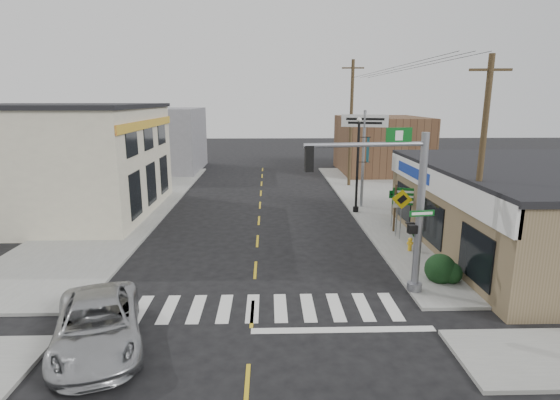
{
  "coord_description": "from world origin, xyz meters",
  "views": [
    {
      "loc": [
        0.59,
        -13.99,
        7.32
      ],
      "look_at": [
        1.13,
        5.5,
        2.8
      ],
      "focal_mm": 28.0,
      "sensor_mm": 36.0,
      "label": 1
    }
  ],
  "objects_px": {
    "utility_pole_far": "(351,123)",
    "fire_hydrant": "(410,243)",
    "utility_pole_near": "(480,170)",
    "dance_center_sign": "(364,134)",
    "guide_sign": "(407,201)",
    "traffic_signal_pole": "(401,197)",
    "suv": "(98,325)",
    "lamp_post": "(359,158)",
    "bare_tree": "(502,187)"
  },
  "relations": [
    {
      "from": "traffic_signal_pole",
      "to": "lamp_post",
      "type": "bearing_deg",
      "value": 78.28
    },
    {
      "from": "guide_sign",
      "to": "utility_pole_near",
      "type": "bearing_deg",
      "value": -69.52
    },
    {
      "from": "guide_sign",
      "to": "bare_tree",
      "type": "xyz_separation_m",
      "value": [
        2.18,
        -5.49,
        1.89
      ]
    },
    {
      "from": "dance_center_sign",
      "to": "utility_pole_far",
      "type": "bearing_deg",
      "value": 102.43
    },
    {
      "from": "guide_sign",
      "to": "suv",
      "type": "bearing_deg",
      "value": -123.65
    },
    {
      "from": "suv",
      "to": "utility_pole_near",
      "type": "distance_m",
      "value": 14.57
    },
    {
      "from": "guide_sign",
      "to": "utility_pole_far",
      "type": "relative_size",
      "value": 0.26
    },
    {
      "from": "utility_pole_near",
      "to": "dance_center_sign",
      "type": "bearing_deg",
      "value": 103.4
    },
    {
      "from": "bare_tree",
      "to": "utility_pole_far",
      "type": "height_order",
      "value": "utility_pole_far"
    },
    {
      "from": "utility_pole_near",
      "to": "fire_hydrant",
      "type": "bearing_deg",
      "value": 115.86
    },
    {
      "from": "lamp_post",
      "to": "utility_pole_near",
      "type": "height_order",
      "value": "utility_pole_near"
    },
    {
      "from": "fire_hydrant",
      "to": "dance_center_sign",
      "type": "bearing_deg",
      "value": 93.04
    },
    {
      "from": "fire_hydrant",
      "to": "utility_pole_near",
      "type": "height_order",
      "value": "utility_pole_near"
    },
    {
      "from": "utility_pole_near",
      "to": "utility_pole_far",
      "type": "relative_size",
      "value": 0.85
    },
    {
      "from": "guide_sign",
      "to": "lamp_post",
      "type": "bearing_deg",
      "value": 127.83
    },
    {
      "from": "fire_hydrant",
      "to": "lamp_post",
      "type": "bearing_deg",
      "value": 98.22
    },
    {
      "from": "traffic_signal_pole",
      "to": "fire_hydrant",
      "type": "relative_size",
      "value": 9.35
    },
    {
      "from": "fire_hydrant",
      "to": "utility_pole_near",
      "type": "bearing_deg",
      "value": -69.36
    },
    {
      "from": "lamp_post",
      "to": "bare_tree",
      "type": "distance_m",
      "value": 10.65
    },
    {
      "from": "traffic_signal_pole",
      "to": "bare_tree",
      "type": "xyz_separation_m",
      "value": [
        4.9,
        2.14,
        -0.09
      ]
    },
    {
      "from": "lamp_post",
      "to": "bare_tree",
      "type": "bearing_deg",
      "value": -47.25
    },
    {
      "from": "dance_center_sign",
      "to": "utility_pole_near",
      "type": "relative_size",
      "value": 0.74
    },
    {
      "from": "traffic_signal_pole",
      "to": "dance_center_sign",
      "type": "height_order",
      "value": "dance_center_sign"
    },
    {
      "from": "fire_hydrant",
      "to": "utility_pole_near",
      "type": "xyz_separation_m",
      "value": [
        1.32,
        -3.51,
        4.16
      ]
    },
    {
      "from": "traffic_signal_pole",
      "to": "utility_pole_near",
      "type": "bearing_deg",
      "value": 8.8
    },
    {
      "from": "lamp_post",
      "to": "utility_pole_far",
      "type": "relative_size",
      "value": 0.59
    },
    {
      "from": "suv",
      "to": "utility_pole_near",
      "type": "relative_size",
      "value": 0.6
    },
    {
      "from": "fire_hydrant",
      "to": "utility_pole_far",
      "type": "distance_m",
      "value": 17.31
    },
    {
      "from": "utility_pole_far",
      "to": "guide_sign",
      "type": "bearing_deg",
      "value": -84.34
    },
    {
      "from": "suv",
      "to": "lamp_post",
      "type": "relative_size",
      "value": 0.87
    },
    {
      "from": "suv",
      "to": "guide_sign",
      "type": "distance_m",
      "value": 16.9
    },
    {
      "from": "traffic_signal_pole",
      "to": "fire_hydrant",
      "type": "distance_m",
      "value": 5.93
    },
    {
      "from": "fire_hydrant",
      "to": "dance_center_sign",
      "type": "xyz_separation_m",
      "value": [
        -0.48,
        9.02,
        4.55
      ]
    },
    {
      "from": "traffic_signal_pole",
      "to": "utility_pole_far",
      "type": "bearing_deg",
      "value": 77.04
    },
    {
      "from": "guide_sign",
      "to": "traffic_signal_pole",
      "type": "bearing_deg",
      "value": -94.24
    },
    {
      "from": "guide_sign",
      "to": "bare_tree",
      "type": "relative_size",
      "value": 0.58
    },
    {
      "from": "utility_pole_far",
      "to": "fire_hydrant",
      "type": "bearing_deg",
      "value": -87.39
    },
    {
      "from": "bare_tree",
      "to": "utility_pole_far",
      "type": "bearing_deg",
      "value": 98.58
    },
    {
      "from": "suv",
      "to": "lamp_post",
      "type": "height_order",
      "value": "lamp_post"
    },
    {
      "from": "dance_center_sign",
      "to": "utility_pole_near",
      "type": "distance_m",
      "value": 12.66
    },
    {
      "from": "suv",
      "to": "fire_hydrant",
      "type": "distance_m",
      "value": 14.38
    },
    {
      "from": "fire_hydrant",
      "to": "lamp_post",
      "type": "height_order",
      "value": "lamp_post"
    },
    {
      "from": "guide_sign",
      "to": "bare_tree",
      "type": "bearing_deg",
      "value": -52.98
    },
    {
      "from": "utility_pole_far",
      "to": "dance_center_sign",
      "type": "bearing_deg",
      "value": -91.21
    },
    {
      "from": "utility_pole_far",
      "to": "bare_tree",
      "type": "bearing_deg",
      "value": -78.64
    },
    {
      "from": "traffic_signal_pole",
      "to": "guide_sign",
      "type": "bearing_deg",
      "value": 62.96
    },
    {
      "from": "bare_tree",
      "to": "lamp_post",
      "type": "bearing_deg",
      "value": 112.02
    },
    {
      "from": "suv",
      "to": "fire_hydrant",
      "type": "xyz_separation_m",
      "value": [
        12.0,
        7.91,
        -0.24
      ]
    },
    {
      "from": "guide_sign",
      "to": "lamp_post",
      "type": "xyz_separation_m",
      "value": [
        -1.82,
        4.39,
        1.8
      ]
    },
    {
      "from": "fire_hydrant",
      "to": "dance_center_sign",
      "type": "height_order",
      "value": "dance_center_sign"
    }
  ]
}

